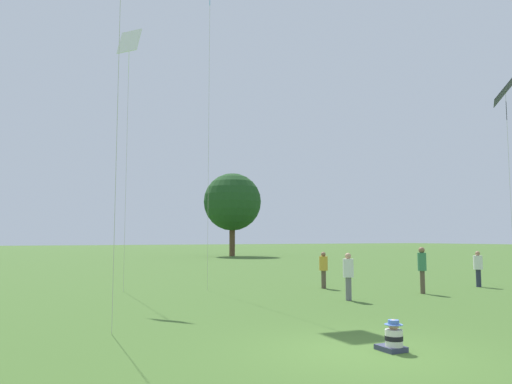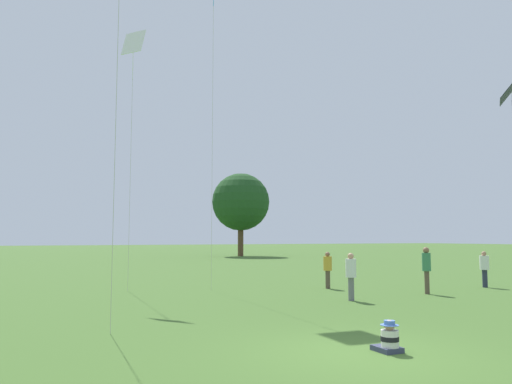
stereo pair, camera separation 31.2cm
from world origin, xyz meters
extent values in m
plane|color=#426628|center=(0.00, 0.00, 0.00)|extent=(300.00, 300.00, 0.00)
cube|color=#383D56|center=(0.59, -0.09, 0.05)|extent=(0.45, 0.54, 0.10)
cylinder|color=silver|center=(0.58, -0.18, 0.26)|extent=(0.35, 0.35, 0.32)
cylinder|color=black|center=(0.58, -0.18, 0.26)|extent=(0.37, 0.37, 0.09)
sphere|color=tan|center=(0.58, -0.18, 0.51)|extent=(0.21, 0.21, 0.21)
cylinder|color=#4C70B7|center=(0.58, -0.18, 0.52)|extent=(0.35, 0.35, 0.01)
cylinder|color=#4C70B7|center=(0.58, -0.18, 0.56)|extent=(0.21, 0.21, 0.09)
cylinder|color=#282D42|center=(13.00, 7.80, 0.39)|extent=(0.28, 0.28, 0.78)
cylinder|color=silver|center=(13.00, 7.80, 1.09)|extent=(0.51, 0.51, 0.62)
sphere|color=#A37556|center=(13.00, 7.80, 1.49)|extent=(0.21, 0.21, 0.21)
cylinder|color=brown|center=(6.43, 10.48, 0.39)|extent=(0.27, 0.27, 0.78)
cylinder|color=gold|center=(6.43, 10.48, 1.08)|extent=(0.50, 0.50, 0.61)
sphere|color=brown|center=(6.43, 10.48, 1.48)|extent=(0.21, 0.21, 0.21)
cylinder|color=slate|center=(4.77, 6.60, 0.41)|extent=(0.28, 0.28, 0.81)
cylinder|color=silver|center=(4.77, 6.60, 1.14)|extent=(0.51, 0.51, 0.65)
sphere|color=tan|center=(4.77, 6.60, 1.55)|extent=(0.22, 0.22, 0.22)
cylinder|color=brown|center=(8.72, 6.98, 0.45)|extent=(0.26, 0.26, 0.90)
cylinder|color=#387A51|center=(8.72, 6.98, 1.25)|extent=(0.47, 0.47, 0.71)
sphere|color=brown|center=(8.72, 6.98, 1.71)|extent=(0.24, 0.24, 0.24)
cube|color=#1E2328|center=(12.57, 5.73, 8.46)|extent=(1.70, 1.62, 1.12)
cube|color=white|center=(-1.62, 13.31, 10.68)|extent=(0.93, 1.08, 1.06)
cylinder|color=white|center=(-1.62, 13.31, 9.65)|extent=(0.02, 0.02, 1.28)
cylinder|color=#BCB7A8|center=(-1.62, 13.31, 5.34)|extent=(0.01, 0.01, 10.67)
cylinder|color=#BCB7A8|center=(1.63, 12.11, 7.16)|extent=(0.01, 0.01, 14.32)
cylinder|color=#BCB7A8|center=(-3.92, 4.14, 5.52)|extent=(0.01, 0.01, 11.03)
cylinder|color=brown|center=(19.03, 47.48, 2.33)|extent=(0.68, 0.68, 4.66)
sphere|color=#1E471E|center=(19.03, 47.48, 6.58)|extent=(7.00, 7.00, 7.00)
camera|label=1|loc=(-6.35, -7.73, 2.20)|focal=35.00mm
camera|label=2|loc=(-6.07, -7.87, 2.20)|focal=35.00mm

